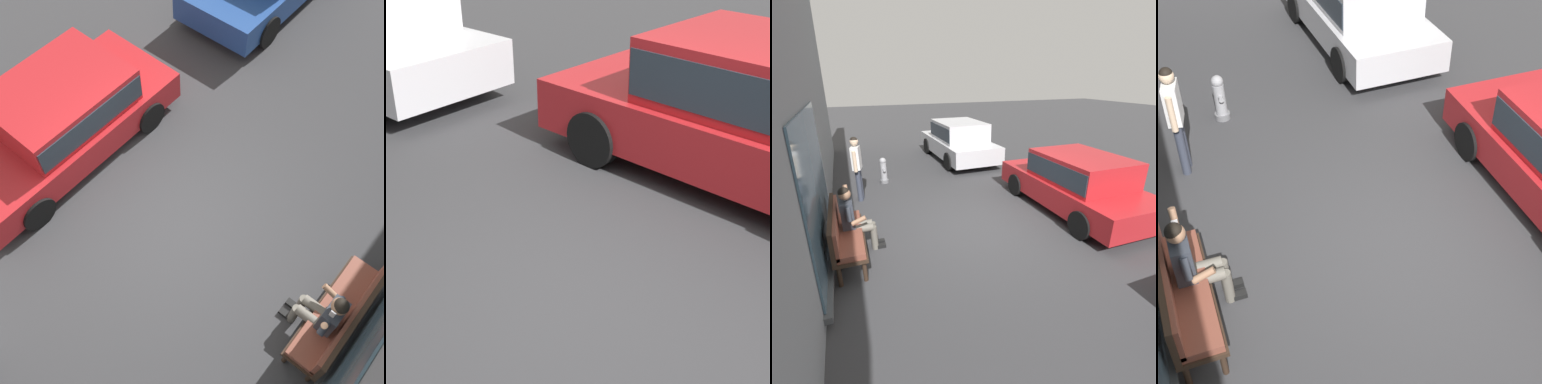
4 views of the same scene
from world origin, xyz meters
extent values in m
plane|color=#38383A|center=(0.00, 0.00, 0.00)|extent=(60.00, 60.00, 0.00)
cube|color=red|center=(0.10, -2.54, 0.51)|extent=(4.22, 1.85, 0.56)
cylinder|color=black|center=(1.41, -1.69, 0.30)|extent=(0.61, 0.18, 0.61)
cylinder|color=black|center=(1.40, -3.42, 0.30)|extent=(0.61, 0.18, 0.61)
cylinder|color=black|center=(4.33, -2.40, 0.33)|extent=(0.66, 0.19, 0.66)
camera|label=1|loc=(2.68, 2.60, 6.99)|focal=45.00mm
camera|label=2|loc=(-2.30, 2.60, 2.82)|focal=55.00mm
camera|label=3|loc=(-5.43, 2.60, 3.20)|focal=28.00mm
camera|label=4|loc=(-4.74, 2.60, 5.62)|focal=55.00mm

